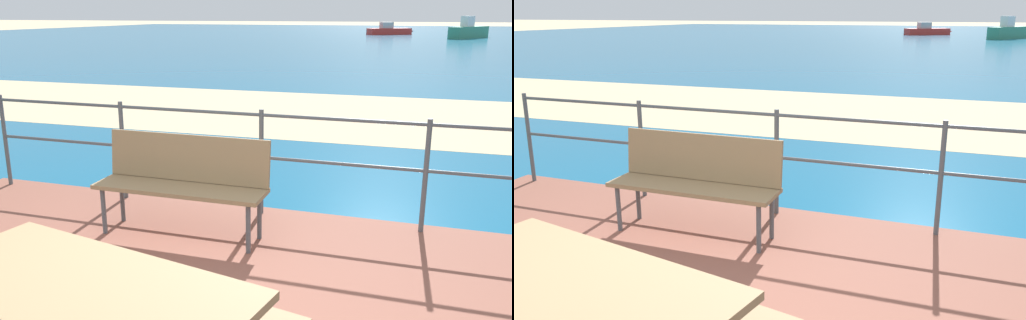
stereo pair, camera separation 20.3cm
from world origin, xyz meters
TOP-DOWN VIEW (x-y plane):
  - sea_water at (0.00, 40.00)m, footprint 90.00×90.00m
  - beach_strip at (0.00, 8.17)m, footprint 54.07×5.76m
  - picnic_table at (0.12, -0.49)m, footprint 1.75×1.65m
  - park_bench at (-0.50, 1.79)m, footprint 1.48×0.42m
  - railing_fence at (0.00, 2.44)m, footprint 5.94×0.04m
  - boat_mid at (4.28, 43.39)m, footprint 3.37×5.42m
  - boat_far at (-2.14, 48.64)m, footprint 4.16×3.10m

SIDE VIEW (x-z plane):
  - sea_water at x=0.00m, z-range 0.00..0.01m
  - beach_strip at x=0.00m, z-range 0.00..0.01m
  - boat_far at x=-2.14m, z-range -0.18..0.92m
  - boat_mid at x=4.28m, z-range -0.29..1.38m
  - park_bench at x=-0.50m, z-range 0.15..1.00m
  - picnic_table at x=0.12m, z-range 0.25..1.03m
  - railing_fence at x=0.00m, z-range 0.20..1.21m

